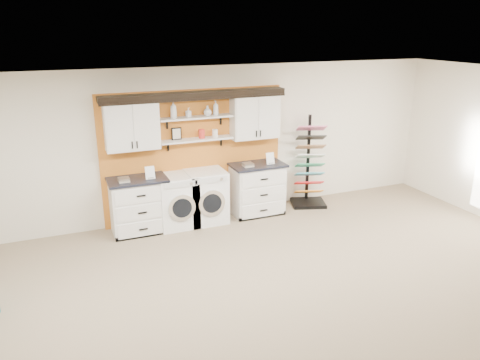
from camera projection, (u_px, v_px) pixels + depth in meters
name	position (u px, v px, depth m)	size (l,w,h in m)	color
floor	(295.00, 336.00, 5.50)	(10.00, 10.00, 0.00)	#7F6E55
ceiling	(306.00, 97.00, 4.62)	(10.00, 10.00, 0.00)	white
wall_back	(194.00, 144.00, 8.58)	(10.00, 10.00, 0.00)	beige
accent_panel	(194.00, 155.00, 8.61)	(3.40, 0.07, 2.40)	#BF6A20
upper_cabinet_left	(132.00, 125.00, 7.84)	(0.90, 0.35, 0.84)	white
upper_cabinet_right	(255.00, 116.00, 8.65)	(0.90, 0.35, 0.84)	white
shelf_lower	(197.00, 140.00, 8.36)	(1.32, 0.28, 0.03)	white
shelf_upper	(196.00, 117.00, 8.23)	(1.32, 0.28, 0.03)	white
crown_molding	(195.00, 95.00, 8.12)	(3.30, 0.41, 0.13)	black
picture_frame	(177.00, 134.00, 8.24)	(0.18, 0.02, 0.22)	black
canister_red	(202.00, 134.00, 8.36)	(0.11, 0.11, 0.16)	red
canister_cream	(215.00, 133.00, 8.46)	(0.10, 0.10, 0.14)	silver
base_cabinet_left	(139.00, 205.00, 8.14)	(1.01, 0.66, 0.98)	white
base_cabinet_right	(257.00, 189.00, 8.95)	(1.02, 0.66, 0.99)	white
washer	(177.00, 201.00, 8.39)	(0.69, 0.71, 0.96)	white
dryer	(206.00, 196.00, 8.58)	(0.70, 0.71, 0.97)	white
sample_rack	(309.00, 178.00, 9.37)	(0.80, 0.73, 1.81)	black
soap_bottle_a	(173.00, 110.00, 8.04)	(0.11, 0.11, 0.29)	silver
soap_bottle_b	(188.00, 112.00, 8.15)	(0.07, 0.08, 0.16)	silver
soap_bottle_c	(207.00, 111.00, 8.28)	(0.14, 0.14, 0.18)	silver
soap_bottle_d	(216.00, 108.00, 8.32)	(0.10, 0.10, 0.26)	silver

